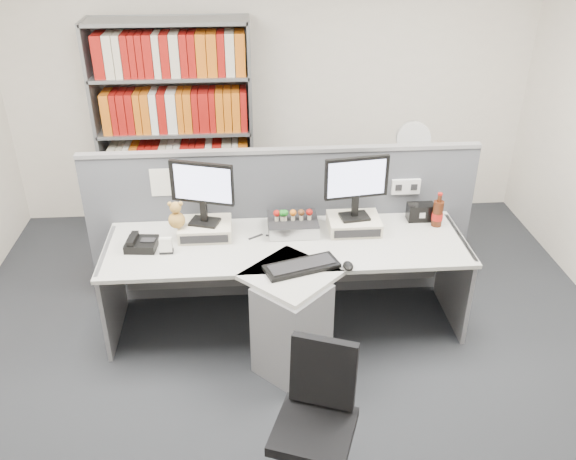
{
  "coord_description": "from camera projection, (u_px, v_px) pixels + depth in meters",
  "views": [
    {
      "loc": [
        -0.27,
        -2.91,
        2.9
      ],
      "look_at": [
        0.0,
        0.65,
        0.92
      ],
      "focal_mm": 37.65,
      "sensor_mm": 36.0,
      "label": 1
    }
  ],
  "objects": [
    {
      "name": "ground",
      "position": [
        295.0,
        400.0,
        3.97
      ],
      "size": [
        5.5,
        5.5,
        0.0
      ],
      "primitive_type": "plane",
      "color": "#2E3136",
      "rests_on": "ground"
    },
    {
      "name": "room_shell",
      "position": [
        297.0,
        143.0,
        3.1
      ],
      "size": [
        5.04,
        5.54,
        2.72
      ],
      "color": "white",
      "rests_on": "ground"
    },
    {
      "name": "partition",
      "position": [
        283.0,
        223.0,
        4.74
      ],
      "size": [
        3.0,
        0.08,
        1.27
      ],
      "color": "#54575F",
      "rests_on": "ground"
    },
    {
      "name": "desk",
      "position": [
        289.0,
        291.0,
        4.27
      ],
      "size": [
        2.6,
        1.2,
        0.72
      ],
      "color": "beige",
      "rests_on": "ground"
    },
    {
      "name": "monitor_riser_left",
      "position": [
        205.0,
        229.0,
        4.41
      ],
      "size": [
        0.38,
        0.31,
        0.1
      ],
      "color": "beige",
      "rests_on": "desk"
    },
    {
      "name": "monitor_riser_right",
      "position": [
        354.0,
        224.0,
        4.48
      ],
      "size": [
        0.38,
        0.31,
        0.1
      ],
      "color": "beige",
      "rests_on": "desk"
    },
    {
      "name": "monitor_left",
      "position": [
        202.0,
        188.0,
        4.25
      ],
      "size": [
        0.45,
        0.2,
        0.47
      ],
      "color": "black",
      "rests_on": "monitor_riser_left"
    },
    {
      "name": "monitor_right",
      "position": [
        356.0,
        183.0,
        4.32
      ],
      "size": [
        0.47,
        0.18,
        0.48
      ],
      "color": "black",
      "rests_on": "monitor_riser_right"
    },
    {
      "name": "desktop_pc",
      "position": [
        293.0,
        225.0,
        4.47
      ],
      "size": [
        0.37,
        0.33,
        0.1
      ],
      "color": "black",
      "rests_on": "desk"
    },
    {
      "name": "figurines",
      "position": [
        291.0,
        214.0,
        4.41
      ],
      "size": [
        0.29,
        0.05,
        0.09
      ],
      "color": "beige",
      "rests_on": "desktop_pc"
    },
    {
      "name": "keyboard",
      "position": [
        302.0,
        266.0,
        4.03
      ],
      "size": [
        0.53,
        0.33,
        0.03
      ],
      "color": "black",
      "rests_on": "desk"
    },
    {
      "name": "mouse",
      "position": [
        348.0,
        266.0,
        4.02
      ],
      "size": [
        0.07,
        0.11,
        0.04
      ],
      "primitive_type": "ellipsoid",
      "color": "black",
      "rests_on": "desk"
    },
    {
      "name": "desk_phone",
      "position": [
        141.0,
        244.0,
        4.25
      ],
      "size": [
        0.23,
        0.21,
        0.09
      ],
      "color": "black",
      "rests_on": "desk"
    },
    {
      "name": "desk_calendar",
      "position": [
        166.0,
        246.0,
        4.19
      ],
      "size": [
        0.1,
        0.07,
        0.11
      ],
      "color": "black",
      "rests_on": "desk"
    },
    {
      "name": "plush_toy",
      "position": [
        176.0,
        217.0,
        4.28
      ],
      "size": [
        0.12,
        0.12,
        0.21
      ],
      "color": "#AD8139",
      "rests_on": "monitor_riser_left"
    },
    {
      "name": "speaker",
      "position": [
        420.0,
        212.0,
        4.61
      ],
      "size": [
        0.2,
        0.11,
        0.13
      ],
      "primitive_type": "cube",
      "color": "black",
      "rests_on": "desk"
    },
    {
      "name": "cola_bottle",
      "position": [
        438.0,
        213.0,
        4.51
      ],
      "size": [
        0.08,
        0.08,
        0.27
      ],
      "color": "#3F190A",
      "rests_on": "desk"
    },
    {
      "name": "shelving_unit",
      "position": [
        176.0,
        134.0,
        5.57
      ],
      "size": [
        1.41,
        0.4,
        2.0
      ],
      "color": "gray",
      "rests_on": "ground"
    },
    {
      "name": "filing_cabinet",
      "position": [
        406.0,
        209.0,
        5.62
      ],
      "size": [
        0.45,
        0.61,
        0.7
      ],
      "color": "gray",
      "rests_on": "ground"
    },
    {
      "name": "desk_fan",
      "position": [
        413.0,
        142.0,
        5.29
      ],
      "size": [
        0.3,
        0.18,
        0.5
      ],
      "color": "white",
      "rests_on": "filing_cabinet"
    },
    {
      "name": "office_chair",
      "position": [
        317.0,
        416.0,
        3.23
      ],
      "size": [
        0.58,
        0.58,
        0.87
      ],
      "color": "silver",
      "rests_on": "ground"
    }
  ]
}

